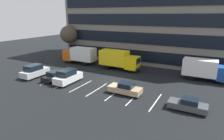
{
  "coord_description": "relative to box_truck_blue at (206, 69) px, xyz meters",
  "views": [
    {
      "loc": [
        13.65,
        -25.07,
        10.14
      ],
      "look_at": [
        -0.53,
        1.26,
        1.4
      ],
      "focal_mm": 30.41,
      "sensor_mm": 36.0,
      "label": 1
    }
  ],
  "objects": [
    {
      "name": "suv_silver",
      "position": [
        -25.35,
        -11.56,
        -0.87
      ],
      "size": [
        2.01,
        4.73,
        2.14
      ],
      "color": "silver",
      "rests_on": "ground_plane"
    },
    {
      "name": "sedan_black",
      "position": [
        -21.18,
        -11.2,
        -1.17
      ],
      "size": [
        1.81,
        4.33,
        1.55
      ],
      "color": "black",
      "rests_on": "ground_plane"
    },
    {
      "name": "box_truck_blue",
      "position": [
        0.0,
        0.0,
        0.0
      ],
      "size": [
        7.3,
        2.42,
        3.39
      ],
      "color": "#194799",
      "rests_on": "ground_plane"
    },
    {
      "name": "suv_white",
      "position": [
        -18.48,
        -11.17,
        -0.86
      ],
      "size": [
        2.02,
        4.78,
        2.16
      ],
      "color": "white",
      "rests_on": "ground_plane"
    },
    {
      "name": "office_building",
      "position": [
        -13.09,
        10.79,
        8.9
      ],
      "size": [
        37.25,
        13.26,
        21.6
      ],
      "color": "slate",
      "rests_on": "ground_plane"
    },
    {
      "name": "sedan_tan",
      "position": [
        -8.99,
        -10.82,
        -1.16
      ],
      "size": [
        4.41,
        1.85,
        1.58
      ],
      "color": "tan",
      "rests_on": "ground_plane"
    },
    {
      "name": "lot_markings",
      "position": [
        -13.09,
        -11.34,
        -1.9
      ],
      "size": [
        16.94,
        5.4,
        0.01
      ],
      "color": "silver",
      "rests_on": "ground_plane"
    },
    {
      "name": "box_truck_orange",
      "position": [
        -24.37,
        -0.49,
        0.06
      ],
      "size": [
        7.54,
        2.5,
        3.5
      ],
      "color": "#D85914",
      "rests_on": "ground_plane"
    },
    {
      "name": "bare_tree",
      "position": [
        -30.09,
        3.02,
        3.73
      ],
      "size": [
        4.11,
        4.11,
        7.7
      ],
      "color": "#473323",
      "rests_on": "ground_plane"
    },
    {
      "name": "box_truck_yellow_all",
      "position": [
        -14.98,
        -0.71,
        0.13
      ],
      "size": [
        7.79,
        2.58,
        3.61
      ],
      "color": "yellow",
      "rests_on": "ground_plane"
    },
    {
      "name": "sedan_charcoal",
      "position": [
        -1.04,
        -11.74,
        -1.22
      ],
      "size": [
        4.08,
        1.71,
        1.46
      ],
      "color": "#474C51",
      "rests_on": "ground_plane"
    },
    {
      "name": "ground_plane",
      "position": [
        -13.09,
        -7.17,
        -1.91
      ],
      "size": [
        120.0,
        120.0,
        0.0
      ],
      "primitive_type": "plane",
      "color": "black"
    }
  ]
}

